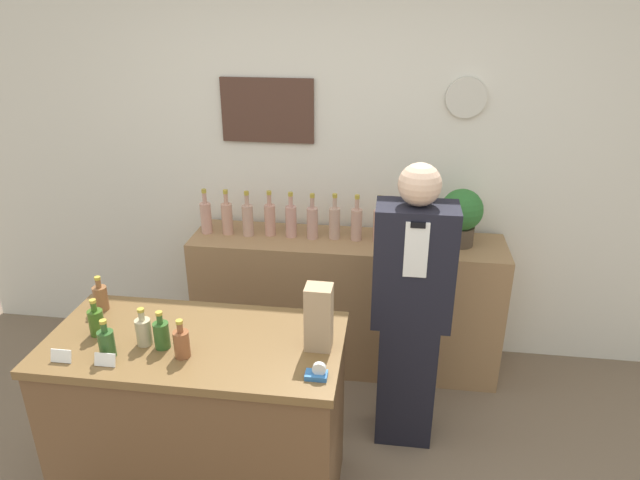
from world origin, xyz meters
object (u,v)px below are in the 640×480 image
potted_plant (461,214)px  shopkeeper (410,312)px  paper_bag (319,317)px  tape_dispenser (317,373)px

potted_plant → shopkeeper: bearing=-113.3°
paper_bag → tape_dispenser: (0.02, -0.22, -0.13)m
paper_bag → tape_dispenser: paper_bag is taller
potted_plant → tape_dispenser: potted_plant is taller
tape_dispenser → potted_plant: bearing=64.9°
shopkeeper → paper_bag: size_ratio=5.40×
shopkeeper → potted_plant: bearing=66.7°
shopkeeper → tape_dispenser: bearing=-116.7°
tape_dispenser → shopkeeper: bearing=63.3°
shopkeeper → tape_dispenser: size_ratio=17.84×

